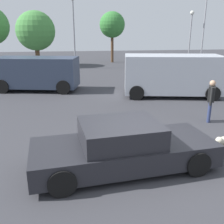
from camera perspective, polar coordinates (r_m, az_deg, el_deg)
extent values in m
plane|color=#38383D|center=(7.06, 4.71, -11.69)|extent=(80.00, 80.00, 0.00)
cube|color=#232328|center=(6.76, 2.62, -8.83)|extent=(4.85, 2.25, 0.56)
cube|color=#232328|center=(6.51, 1.85, -4.60)|extent=(2.13, 1.83, 0.53)
cube|color=slate|center=(6.81, 9.44, -3.80)|extent=(0.21, 1.52, 0.45)
cube|color=slate|center=(6.33, -6.36, -5.38)|extent=(0.21, 1.52, 0.45)
cylinder|color=black|center=(8.10, 12.10, -5.52)|extent=(0.66, 0.28, 0.64)
cylinder|color=black|center=(6.79, 18.47, -10.84)|extent=(0.66, 0.28, 0.64)
cylinder|color=black|center=(7.33, -11.94, -8.09)|extent=(0.66, 0.28, 0.64)
cylinder|color=black|center=(5.85, -11.02, -15.16)|extent=(0.66, 0.28, 0.64)
ellipsoid|color=beige|center=(8.46, 23.63, -5.92)|extent=(0.44, 0.39, 0.27)
sphere|color=beige|center=(8.24, 22.74, -5.85)|extent=(0.22, 0.22, 0.22)
sphere|color=beige|center=(8.19, 22.43, -6.03)|extent=(0.10, 0.10, 0.10)
cylinder|color=beige|center=(8.41, 23.43, -7.52)|extent=(0.06, 0.06, 0.17)
cylinder|color=beige|center=(8.48, 22.61, -7.20)|extent=(0.06, 0.06, 0.17)
cylinder|color=beige|center=(8.66, 23.50, -6.79)|extent=(0.06, 0.06, 0.17)
cube|color=#B2B7C1|center=(14.39, 13.19, 8.26)|extent=(5.38, 3.03, 1.98)
cube|color=slate|center=(14.99, 22.84, 9.41)|extent=(0.39, 1.75, 0.79)
cylinder|color=black|center=(15.95, 19.21, 5.59)|extent=(0.79, 0.39, 0.76)
cylinder|color=black|center=(14.10, 21.44, 3.86)|extent=(0.79, 0.39, 0.76)
cylinder|color=black|center=(15.28, 5.11, 6.01)|extent=(0.79, 0.39, 0.76)
cylinder|color=black|center=(13.34, 5.49, 4.28)|extent=(0.79, 0.39, 0.76)
cube|color=#2D384C|center=(16.00, -16.32, 8.53)|extent=(5.05, 2.92, 1.72)
cube|color=slate|center=(15.32, -8.07, 10.11)|extent=(0.40, 1.63, 0.69)
cylinder|color=black|center=(16.51, -9.20, 6.80)|extent=(0.83, 0.42, 0.80)
cylinder|color=black|center=(14.74, -10.74, 5.42)|extent=(0.83, 0.42, 0.80)
cylinder|color=black|center=(17.62, -20.59, 6.59)|extent=(0.83, 0.42, 0.80)
cylinder|color=black|center=(15.98, -23.21, 5.24)|extent=(0.83, 0.42, 0.80)
cylinder|color=navy|center=(10.67, 20.81, -0.03)|extent=(0.13, 0.13, 0.84)
cylinder|color=navy|center=(10.84, 20.82, 0.22)|extent=(0.13, 0.13, 0.84)
cube|color=#262626|center=(10.58, 21.23, 3.80)|extent=(0.40, 0.47, 0.59)
cylinder|color=#262626|center=(10.35, 21.20, 3.22)|extent=(0.09, 0.09, 0.70)
cylinder|color=#262626|center=(10.82, 21.20, 3.81)|extent=(0.09, 0.09, 0.70)
sphere|color=tan|center=(10.49, 21.48, 5.97)|extent=(0.23, 0.23, 0.23)
cylinder|color=gray|center=(29.68, 16.91, 15.19)|extent=(0.14, 0.14, 5.06)
sphere|color=silver|center=(29.72, 17.40, 20.30)|extent=(0.44, 0.44, 0.44)
cylinder|color=gray|center=(30.33, 19.74, 17.26)|extent=(0.14, 0.14, 7.47)
cylinder|color=gray|center=(24.81, -8.43, 16.53)|extent=(0.14, 0.14, 6.05)
cylinder|color=brown|center=(27.22, -16.18, 11.86)|extent=(0.43, 0.43, 2.00)
sphere|color=#478C42|center=(27.11, -16.63, 16.92)|extent=(3.76, 3.76, 3.76)
cylinder|color=brown|center=(29.49, 0.04, 13.91)|extent=(0.30, 0.30, 3.00)
sphere|color=#387F38|center=(29.43, 0.04, 18.85)|extent=(2.77, 2.77, 2.77)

